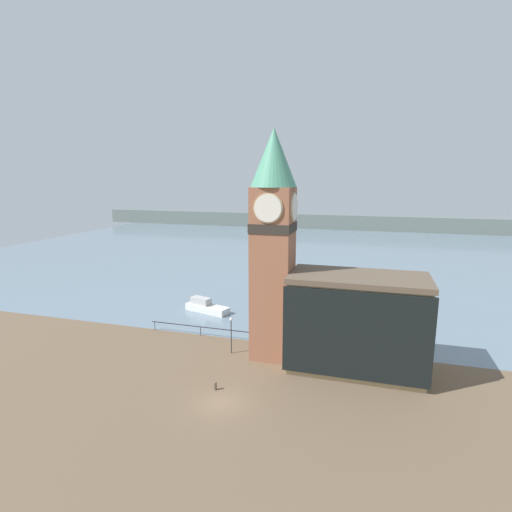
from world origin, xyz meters
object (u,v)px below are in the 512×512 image
object	(u,v)px
mooring_bollard_near	(215,385)
pier_building	(357,323)
boat_near	(206,307)
clock_tower	(273,240)
lamp_post	(231,328)

from	to	relation	value
mooring_bollard_near	pier_building	bearing A→B (deg)	33.29
boat_near	mooring_bollard_near	distance (m)	20.50
clock_tower	lamp_post	size ratio (longest dim) A/B	5.83
pier_building	mooring_bollard_near	xyz separation A→B (m)	(-11.16, -7.33, -4.13)
lamp_post	pier_building	bearing A→B (deg)	0.67
pier_building	lamp_post	world-z (taller)	pier_building
mooring_bollard_near	lamp_post	distance (m)	7.62
clock_tower	boat_near	world-z (taller)	clock_tower
clock_tower	pier_building	xyz separation A→B (m)	(8.16, -0.60, -7.27)
clock_tower	pier_building	distance (m)	10.95
clock_tower	lamp_post	world-z (taller)	clock_tower
lamp_post	boat_near	bearing A→B (deg)	124.32
pier_building	boat_near	size ratio (longest dim) A/B	1.94
lamp_post	mooring_bollard_near	bearing A→B (deg)	-81.06
clock_tower	boat_near	xyz separation A→B (m)	(-11.85, 10.57, -11.16)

